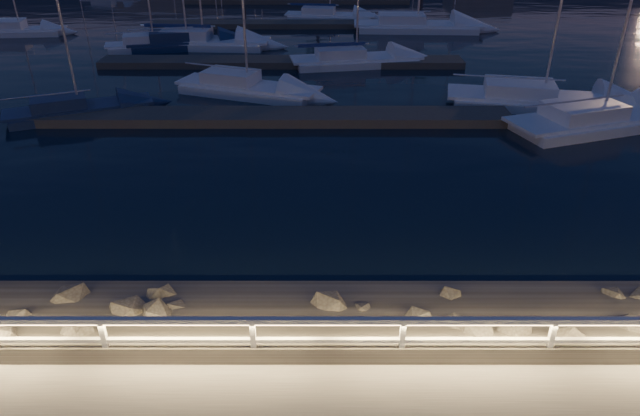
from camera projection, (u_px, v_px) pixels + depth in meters
The scene contains 16 objects.
ground at pixel (206, 359), 11.71m from camera, with size 400.00×400.00×0.00m, color #B0AA9F.
harbor_water at pixel (287, 51), 39.63m from camera, with size 400.00×440.00×0.60m.
guard_rail at pixel (199, 330), 11.35m from camera, with size 44.11×0.12×1.06m.
riprap at pixel (137, 329), 12.71m from camera, with size 21.60×3.12×1.45m.
floating_docks at pixel (287, 39), 40.49m from camera, with size 22.00×36.00×0.40m.
sailboat_b at pixel (75, 108), 26.44m from camera, with size 6.66×4.27×11.08m.
sailboat_c at pixel (353, 59), 34.62m from camera, with size 8.17×3.66×13.41m.
sailboat_d at pixel (598, 118), 25.18m from camera, with size 9.21×5.27×15.04m.
sailboat_e at pixel (152, 44), 38.18m from camera, with size 6.51×3.30×10.74m.
sailboat_f at pixel (244, 86), 29.46m from camera, with size 7.77×4.62×12.82m.
sailboat_g at pixel (200, 41), 38.82m from camera, with size 9.04×3.32×15.04m.
sailboat_h at pixel (537, 98), 27.67m from camera, with size 9.37×4.42×15.28m.
sailboat_i at pixel (18, 30), 42.41m from camera, with size 6.48×2.50×10.83m.
sailboat_j at pixel (184, 42), 38.66m from camera, with size 8.12×4.03×13.35m.
sailboat_k at pixel (328, 15), 47.76m from camera, with size 7.66×3.20×12.62m.
sailboat_l at pixel (414, 25), 43.79m from camera, with size 9.83×3.43×16.36m.
Camera 1 is at (2.35, -8.82, 8.31)m, focal length 32.00 mm.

